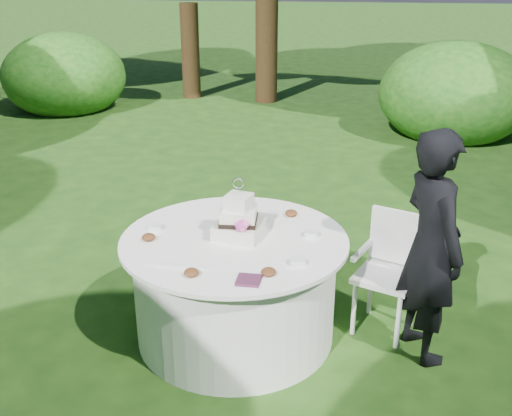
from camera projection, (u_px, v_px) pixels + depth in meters
The scene contains 9 objects.
ground at pixel (236, 333), 4.37m from camera, with size 80.00×80.00×0.00m, color #1A3C10.
napkins at pixel (249, 280), 3.52m from camera, with size 0.14×0.14×0.02m, color #4D213B.
feather_plume at pixel (180, 267), 3.68m from camera, with size 0.48×0.07×0.01m, color white.
guest at pixel (431, 247), 3.89m from camera, with size 0.58×0.38×1.59m, color black.
table at pixel (235, 287), 4.22m from camera, with size 1.56×1.56×0.77m.
cake at pixel (239, 221), 4.06m from camera, with size 0.34×0.35×0.42m.
chair at pixel (391, 263), 4.28m from camera, with size 0.53×0.53×0.88m.
votives at pixel (252, 240), 4.00m from camera, with size 1.20×0.53×0.04m.
petal_cups at pixel (226, 246), 3.90m from camera, with size 1.00×1.09×0.05m.
Camera 1 is at (0.73, -3.63, 2.51)m, focal length 42.00 mm.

